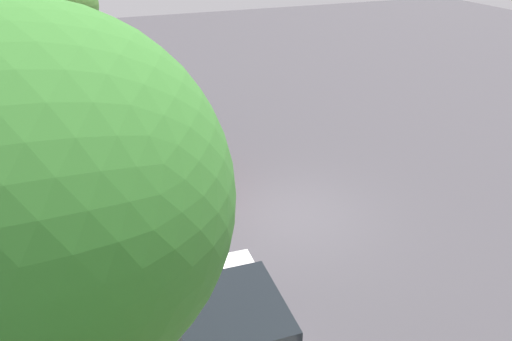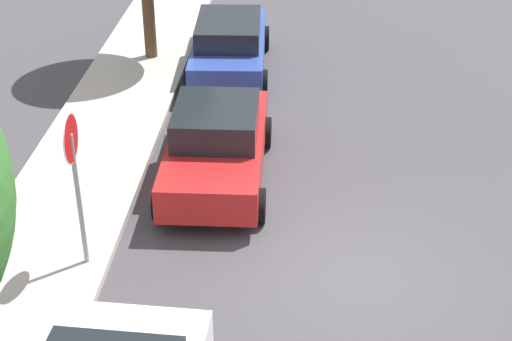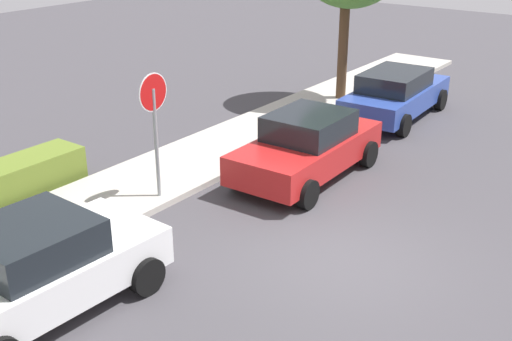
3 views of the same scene
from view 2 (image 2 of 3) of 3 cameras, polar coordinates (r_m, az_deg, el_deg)
ground_plane at (r=12.99m, az=7.10°, el=-7.50°), size 60.00×60.00×0.00m
sidewalk_curb at (r=13.64m, az=-15.45°, el=-6.08°), size 32.00×2.41×0.14m
stop_sign at (r=12.27m, az=-13.07°, el=0.30°), size 0.80×0.08×2.81m
parked_car_red at (r=15.06m, az=-2.89°, el=1.91°), size 4.22×2.07×1.53m
parked_car_blue at (r=19.94m, az=-1.96°, el=9.20°), size 4.47×2.13×1.44m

